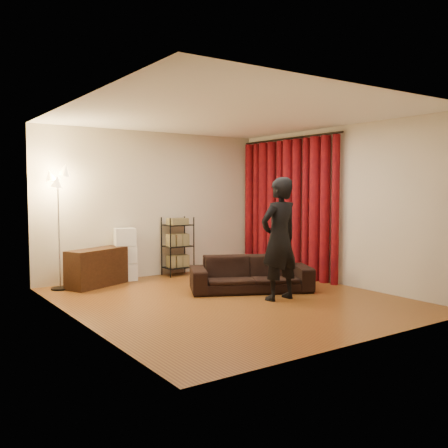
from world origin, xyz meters
TOP-DOWN VIEW (x-y plane):
  - floor at (0.00, 0.00)m, footprint 5.00×5.00m
  - ceiling at (0.00, 0.00)m, footprint 5.00×5.00m
  - wall_back at (0.00, 2.50)m, footprint 5.00×0.00m
  - wall_front at (0.00, -2.50)m, footprint 5.00×0.00m
  - wall_left at (-2.25, 0.00)m, footprint 0.00×5.00m
  - wall_right at (2.25, 0.00)m, footprint 0.00×5.00m
  - curtain_rod at (2.15, 1.12)m, footprint 0.04×2.65m
  - curtain at (2.13, 1.12)m, footprint 0.22×2.65m
  - sofa at (0.63, 0.31)m, footprint 2.05×1.51m
  - person at (0.59, -0.42)m, footprint 0.68×0.47m
  - media_cabinet at (-1.26, 2.10)m, footprint 1.16×0.82m
  - storage_boxes at (-0.65, 2.31)m, footprint 0.44×0.38m
  - wire_shelf at (0.39, 2.28)m, footprint 0.57×0.45m
  - floor_lamp at (-1.86, 2.16)m, footprint 0.35×0.35m

SIDE VIEW (x-z plane):
  - floor at x=0.00m, z-range 0.00..0.00m
  - sofa at x=0.63m, z-range 0.00..0.56m
  - media_cabinet at x=-1.26m, z-range 0.00..0.63m
  - storage_boxes at x=-0.65m, z-range 0.00..0.94m
  - wire_shelf at x=0.39m, z-range 0.00..1.10m
  - person at x=0.59m, z-range 0.00..1.81m
  - floor_lamp at x=-1.86m, z-range 0.00..1.94m
  - curtain at x=2.13m, z-range 0.00..2.55m
  - wall_back at x=0.00m, z-range -1.15..3.85m
  - wall_front at x=0.00m, z-range -1.15..3.85m
  - wall_left at x=-2.25m, z-range -1.15..3.85m
  - wall_right at x=2.25m, z-range -1.15..3.85m
  - curtain_rod at x=2.15m, z-range 2.56..2.60m
  - ceiling at x=0.00m, z-range 2.70..2.70m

